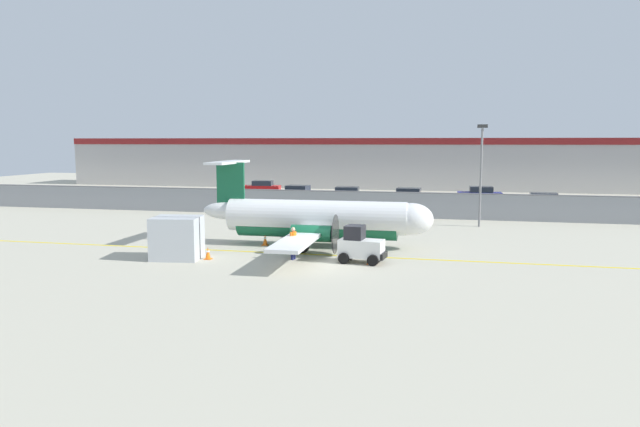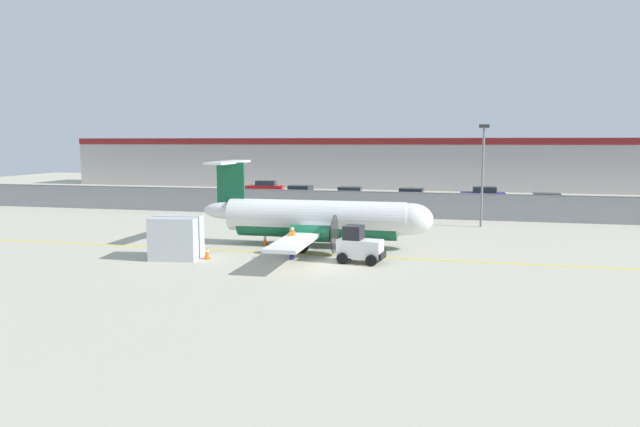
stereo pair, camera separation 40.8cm
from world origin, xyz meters
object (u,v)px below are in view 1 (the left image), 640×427
Objects in this scene: ground_crew_worker at (293,241)px; traffic_cone_far_left at (265,240)px; cargo_container at (177,238)px; parked_car_4 at (480,195)px; traffic_cone_near_right at (371,258)px; parked_car_0 at (262,188)px; baggage_tug at (360,246)px; traffic_cone_near_left at (208,253)px; parked_car_5 at (542,202)px; parked_car_3 at (410,197)px; parked_car_1 at (299,193)px; commuter_airplane at (320,219)px; parked_car_2 at (346,195)px; apron_light_pole at (481,167)px.

ground_crew_worker is 4.56m from traffic_cone_far_left.
cargo_container is 0.63× the size of parked_car_4.
traffic_cone_near_right is 37.42m from parked_car_0.
baggage_tug is 30.62m from parked_car_4.
ground_crew_worker is at bearing -171.97° from baggage_tug.
parked_car_0 reaches higher than traffic_cone_near_left.
traffic_cone_near_right is 0.15× the size of parked_car_5.
cargo_container is (-5.97, -1.07, 0.15)m from ground_crew_worker.
traffic_cone_near_right is 26.59m from parked_car_3.
traffic_cone_far_left is (-2.70, 3.61, -0.64)m from ground_crew_worker.
baggage_tug is 0.57× the size of parked_car_5.
parked_car_5 is (21.68, 24.71, -0.21)m from cargo_container.
traffic_cone_near_right is at bearing -60.79° from parked_car_1.
traffic_cone_near_left is at bearing -136.00° from commuter_airplane.
parked_car_0 is 1.01× the size of parked_car_5.
baggage_tug reaches higher than parked_car_3.
parked_car_0 and parked_car_1 have the same top height.
commuter_airplane is 9.42× the size of ground_crew_worker.
traffic_cone_far_left is 31.24m from parked_car_0.
cargo_container is (-9.47, -1.12, 0.24)m from baggage_tug.
parked_car_1 is (-0.82, 28.27, -0.21)m from cargo_container.
parked_car_2 is at bearing 95.36° from commuter_airplane.
cargo_container is 4.16× the size of traffic_cone_near_right.
parked_car_4 is at bearing 15.89° from parked_car_1.
commuter_airplane is at bearing -133.31° from apron_light_pole.
commuter_airplane is 24.35m from parked_car_1.
parked_car_0 is at bearing 116.58° from traffic_cone_near_right.
baggage_tug is 15.83m from apron_light_pole.
apron_light_pole is at bearing 67.33° from traffic_cone_near_right.
commuter_airplane reaches higher than parked_car_1.
apron_light_pole is (6.54, 14.00, 3.45)m from baggage_tug.
parked_car_3 is at bearing 61.08° from cargo_container.
baggage_tug reaches higher than parked_car_1.
parked_car_1 and parked_car_3 have the same top height.
traffic_cone_near_right is (4.06, -0.25, -0.64)m from ground_crew_worker.
commuter_airplane is at bearing 29.49° from cargo_container.
traffic_cone_far_left is 0.15× the size of parked_car_4.
apron_light_pole is (10.03, 14.05, 3.35)m from ground_crew_worker.
parked_car_3 is 13.97m from apron_light_pole.
cargo_container is at bearing -142.91° from commuter_airplane.
traffic_cone_near_right is at bearing -29.73° from traffic_cone_far_left.
traffic_cone_far_left is (-6.76, 3.86, 0.00)m from traffic_cone_near_right.
baggage_tug is 26.29m from parked_car_3.
traffic_cone_near_right is at bearing -86.90° from parked_car_3.
traffic_cone_near_right is 0.15× the size of parked_car_2.
baggage_tug is 3.83× the size of traffic_cone_near_left.
baggage_tug is 9.54m from cargo_container.
parked_car_2 is at bearing 73.16° from cargo_container.
ground_crew_worker reaches higher than traffic_cone_near_left.
parked_car_4 is at bearing 83.20° from baggage_tug.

